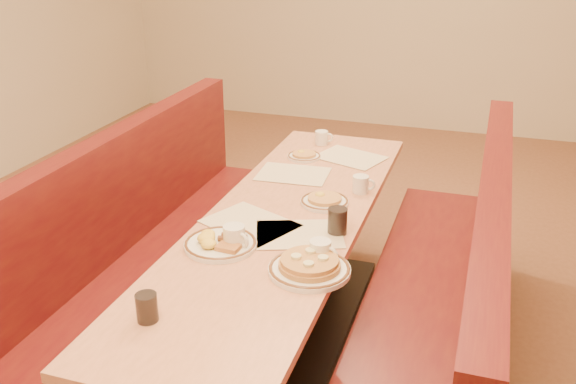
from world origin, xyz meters
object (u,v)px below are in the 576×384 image
(eggs_plate, at_px, (219,243))
(coffee_mug_b, at_px, (235,237))
(soda_tumbler_mid, at_px, (337,221))
(booth_right, at_px, (440,319))
(coffee_mug_d, at_px, (322,137))
(pancake_plate, at_px, (309,267))
(diner_table, at_px, (284,289))
(booth_left, at_px, (148,267))
(coffee_mug_c, at_px, (361,184))
(coffee_mug_a, at_px, (321,251))
(soda_tumbler_near, at_px, (147,308))

(eggs_plate, bearing_deg, coffee_mug_b, 13.94)
(coffee_mug_b, xyz_separation_m, soda_tumbler_mid, (0.37, 0.26, 0.01))
(booth_right, distance_m, coffee_mug_d, 1.41)
(eggs_plate, bearing_deg, pancake_plate, -11.36)
(diner_table, height_order, coffee_mug_d, coffee_mug_d)
(booth_right, relative_size, soda_tumbler_mid, 21.53)
(booth_left, bearing_deg, coffee_mug_d, 59.22)
(soda_tumbler_mid, bearing_deg, coffee_mug_c, 89.66)
(pancake_plate, height_order, coffee_mug_c, coffee_mug_c)
(diner_table, distance_m, pancake_plate, 0.64)
(eggs_plate, distance_m, coffee_mug_b, 0.07)
(booth_left, relative_size, pancake_plate, 7.85)
(coffee_mug_a, bearing_deg, eggs_plate, -165.45)
(coffee_mug_d, bearing_deg, booth_left, -139.45)
(booth_left, xyz_separation_m, pancake_plate, (0.98, -0.43, 0.41))
(coffee_mug_a, distance_m, coffee_mug_d, 1.44)
(coffee_mug_a, relative_size, coffee_mug_c, 1.06)
(pancake_plate, height_order, coffee_mug_a, coffee_mug_a)
(pancake_plate, relative_size, coffee_mug_d, 2.97)
(coffee_mug_b, relative_size, coffee_mug_d, 1.15)
(pancake_plate, xyz_separation_m, coffee_mug_a, (0.02, 0.09, 0.02))
(diner_table, relative_size, booth_left, 1.00)
(coffee_mug_b, distance_m, coffee_mug_c, 0.82)
(coffee_mug_b, xyz_separation_m, coffee_mug_d, (-0.01, 1.38, -0.01))
(eggs_plate, distance_m, soda_tumbler_mid, 0.51)
(coffee_mug_b, relative_size, soda_tumbler_mid, 1.06)
(coffee_mug_b, bearing_deg, booth_right, 45.85)
(eggs_plate, distance_m, coffee_mug_c, 0.87)
(pancake_plate, relative_size, coffee_mug_a, 2.64)
(soda_tumbler_near, relative_size, soda_tumbler_mid, 0.87)
(soda_tumbler_mid, bearing_deg, diner_table, 164.39)
(diner_table, bearing_deg, pancake_plate, -59.98)
(eggs_plate, relative_size, coffee_mug_a, 2.51)
(booth_right, bearing_deg, booth_left, 180.00)
(coffee_mug_a, distance_m, soda_tumbler_near, 0.72)
(soda_tumbler_near, bearing_deg, diner_table, 78.86)
(diner_table, distance_m, soda_tumbler_near, 1.02)
(coffee_mug_b, bearing_deg, coffee_mug_a, 22.94)
(booth_left, distance_m, coffee_mug_a, 1.14)
(diner_table, distance_m, booth_right, 0.73)
(eggs_plate, relative_size, soda_tumbler_mid, 2.60)
(pancake_plate, relative_size, soda_tumbler_mid, 2.74)
(booth_right, distance_m, coffee_mug_c, 0.75)
(eggs_plate, height_order, coffee_mug_b, coffee_mug_b)
(coffee_mug_d, bearing_deg, diner_table, -102.85)
(booth_right, height_order, soda_tumbler_mid, booth_right)
(coffee_mug_d, bearing_deg, soda_tumbler_near, -110.77)
(coffee_mug_a, distance_m, coffee_mug_b, 0.37)
(diner_table, bearing_deg, booth_left, 180.00)
(booth_left, distance_m, soda_tumbler_near, 1.15)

